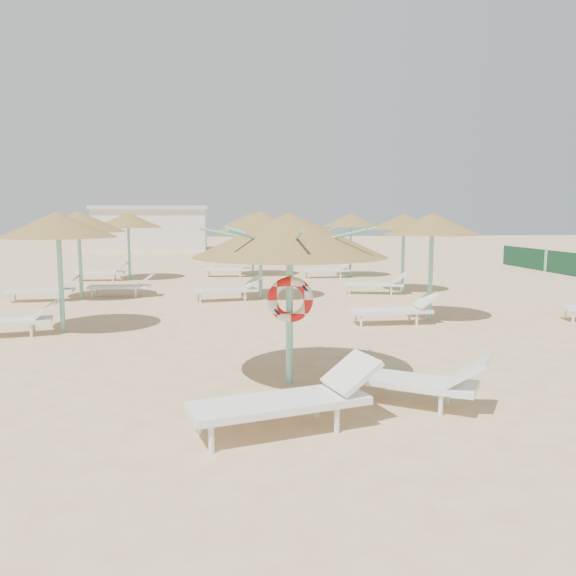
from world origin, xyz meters
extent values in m
plane|color=#DABB85|center=(0.00, 0.00, 0.00)|extent=(120.00, 120.00, 0.00)
cylinder|color=#75CAB7|center=(0.17, 0.23, 1.10)|extent=(0.11, 0.11, 2.20)
cone|color=olive|center=(0.17, 0.23, 2.30)|extent=(2.93, 2.93, 0.66)
cylinder|color=#75CAB7|center=(0.17, 0.23, 2.05)|extent=(0.20, 0.20, 0.12)
cylinder|color=#75CAB7|center=(0.85, 0.23, 2.25)|extent=(1.33, 0.04, 0.34)
cylinder|color=#75CAB7|center=(0.65, 0.70, 2.25)|extent=(0.97, 0.97, 0.34)
cylinder|color=#75CAB7|center=(0.17, 0.90, 2.25)|extent=(0.04, 1.33, 0.34)
cylinder|color=#75CAB7|center=(-0.30, 0.70, 2.25)|extent=(0.97, 0.97, 0.34)
cylinder|color=#75CAB7|center=(-0.50, 0.23, 2.25)|extent=(1.33, 0.04, 0.34)
cylinder|color=#75CAB7|center=(-0.30, -0.25, 2.25)|extent=(0.97, 0.97, 0.34)
cylinder|color=#75CAB7|center=(0.17, -0.45, 2.25)|extent=(0.04, 1.33, 0.34)
cylinder|color=#75CAB7|center=(0.65, -0.25, 2.25)|extent=(0.97, 0.97, 0.34)
torus|color=red|center=(0.17, 0.13, 1.33)|extent=(0.70, 0.15, 0.70)
cylinder|color=white|center=(-0.98, -2.23, 0.16)|extent=(0.07, 0.07, 0.32)
cylinder|color=white|center=(-1.13, -1.69, 0.16)|extent=(0.07, 0.07, 0.32)
cylinder|color=white|center=(0.49, -1.83, 0.16)|extent=(0.07, 0.07, 0.32)
cylinder|color=white|center=(0.34, -1.28, 0.16)|extent=(0.07, 0.07, 0.32)
cube|color=white|center=(-0.18, -1.72, 0.36)|extent=(2.27, 1.25, 0.09)
cube|color=white|center=(0.75, -1.47, 0.64)|extent=(0.71, 0.80, 0.41)
cylinder|color=white|center=(0.78, -0.67, 0.14)|extent=(0.06, 0.06, 0.29)
cylinder|color=white|center=(1.06, -0.24, 0.14)|extent=(0.06, 0.06, 0.29)
cylinder|color=white|center=(1.95, -1.42, 0.14)|extent=(0.06, 0.06, 0.29)
cylinder|color=white|center=(2.23, -0.99, 0.14)|extent=(0.06, 0.06, 0.29)
cube|color=white|center=(1.62, -0.90, 0.33)|extent=(1.99, 1.59, 0.08)
cube|color=white|center=(2.35, -1.37, 0.58)|extent=(0.75, 0.79, 0.37)
cylinder|color=#75CAB7|center=(-4.39, 4.70, 1.15)|extent=(0.11, 0.11, 2.30)
cone|color=olive|center=(-4.39, 4.70, 2.38)|extent=(2.51, 2.51, 0.56)
cylinder|color=#75CAB7|center=(-4.39, 4.70, 2.15)|extent=(0.20, 0.20, 0.12)
cylinder|color=white|center=(-4.91, 4.16, 0.14)|extent=(0.06, 0.06, 0.28)
cylinder|color=white|center=(-5.01, 4.65, 0.14)|extent=(0.06, 0.06, 0.28)
cube|color=white|center=(-5.49, 4.30, 0.32)|extent=(1.99, 0.98, 0.08)
cube|color=white|center=(-4.66, 4.47, 0.56)|extent=(0.59, 0.68, 0.36)
cylinder|color=#75CAB7|center=(-5.19, 9.78, 1.15)|extent=(0.11, 0.11, 2.30)
cone|color=olive|center=(-5.19, 9.78, 2.40)|extent=(2.82, 2.82, 0.64)
cylinder|color=#75CAB7|center=(-5.19, 9.78, 2.15)|extent=(0.20, 0.20, 0.12)
cylinder|color=white|center=(-7.07, 9.07, 0.14)|extent=(0.06, 0.06, 0.28)
cylinder|color=white|center=(-7.11, 9.57, 0.14)|extent=(0.06, 0.06, 0.28)
cylinder|color=white|center=(-5.72, 9.17, 0.14)|extent=(0.06, 0.06, 0.28)
cylinder|color=white|center=(-5.76, 9.67, 0.14)|extent=(0.06, 0.06, 0.28)
cube|color=white|center=(-6.29, 9.38, 0.32)|extent=(1.94, 0.75, 0.08)
cube|color=white|center=(-5.44, 9.44, 0.56)|extent=(0.53, 0.63, 0.36)
cylinder|color=white|center=(-4.91, 9.88, 0.14)|extent=(0.06, 0.06, 0.28)
cylinder|color=white|center=(-4.87, 10.38, 0.14)|extent=(0.06, 0.06, 0.28)
cylinder|color=white|center=(-3.56, 9.79, 0.14)|extent=(0.06, 0.06, 0.28)
cylinder|color=white|center=(-3.52, 10.29, 0.14)|extent=(0.06, 0.06, 0.28)
cube|color=white|center=(-4.09, 10.08, 0.32)|extent=(1.94, 0.75, 0.08)
cube|color=white|center=(-3.24, 10.02, 0.56)|extent=(0.53, 0.63, 0.36)
cylinder|color=#75CAB7|center=(-4.55, 15.07, 1.15)|extent=(0.11, 0.11, 2.30)
cone|color=olive|center=(-4.55, 15.07, 2.39)|extent=(2.69, 2.69, 0.61)
cylinder|color=#75CAB7|center=(-4.55, 15.07, 2.15)|extent=(0.20, 0.20, 0.12)
cylinder|color=white|center=(-6.46, 14.45, 0.14)|extent=(0.06, 0.06, 0.28)
cylinder|color=white|center=(-6.44, 14.95, 0.14)|extent=(0.06, 0.06, 0.28)
cylinder|color=white|center=(-5.11, 14.41, 0.14)|extent=(0.06, 0.06, 0.28)
cylinder|color=white|center=(-5.09, 14.91, 0.14)|extent=(0.06, 0.06, 0.28)
cube|color=white|center=(-5.65, 14.67, 0.32)|extent=(1.92, 0.68, 0.08)
cube|color=white|center=(-4.80, 14.65, 0.56)|extent=(0.50, 0.61, 0.36)
cylinder|color=#75CAB7|center=(0.36, 9.22, 1.15)|extent=(0.11, 0.11, 2.30)
cone|color=olive|center=(0.36, 9.22, 2.39)|extent=(2.78, 2.78, 0.63)
cylinder|color=#75CAB7|center=(0.36, 9.22, 2.15)|extent=(0.20, 0.20, 0.12)
cylinder|color=white|center=(-1.48, 8.44, 0.14)|extent=(0.06, 0.06, 0.28)
cylinder|color=white|center=(-1.57, 8.93, 0.14)|extent=(0.06, 0.06, 0.28)
cylinder|color=white|center=(-0.15, 8.67, 0.14)|extent=(0.06, 0.06, 0.28)
cylinder|color=white|center=(-0.24, 9.16, 0.14)|extent=(0.06, 0.06, 0.28)
cube|color=white|center=(-0.74, 8.82, 0.32)|extent=(1.98, 0.93, 0.08)
cube|color=white|center=(0.10, 8.97, 0.56)|extent=(0.58, 0.67, 0.36)
cylinder|color=#75CAB7|center=(0.49, 15.96, 1.15)|extent=(0.11, 0.11, 2.30)
cone|color=olive|center=(0.49, 15.96, 2.39)|extent=(2.72, 2.72, 0.61)
cylinder|color=#75CAB7|center=(0.49, 15.96, 2.15)|extent=(0.20, 0.20, 0.12)
cylinder|color=white|center=(-1.43, 15.38, 0.14)|extent=(0.06, 0.06, 0.28)
cylinder|color=white|center=(-1.38, 15.88, 0.14)|extent=(0.06, 0.06, 0.28)
cylinder|color=white|center=(-0.08, 15.26, 0.14)|extent=(0.06, 0.06, 0.28)
cylinder|color=white|center=(-0.04, 15.75, 0.14)|extent=(0.06, 0.06, 0.28)
cube|color=white|center=(-0.61, 15.56, 0.32)|extent=(1.95, 0.79, 0.08)
cube|color=white|center=(0.24, 15.48, 0.56)|extent=(0.54, 0.64, 0.36)
cylinder|color=#75CAB7|center=(4.26, 5.06, 1.15)|extent=(0.11, 0.11, 2.30)
cone|color=olive|center=(4.26, 5.06, 2.38)|extent=(2.35, 2.35, 0.53)
cylinder|color=#75CAB7|center=(4.26, 5.06, 2.15)|extent=(0.20, 0.20, 0.12)
cylinder|color=white|center=(2.36, 4.39, 0.14)|extent=(0.06, 0.06, 0.28)
cylinder|color=white|center=(2.35, 4.89, 0.14)|extent=(0.06, 0.06, 0.28)
cylinder|color=white|center=(3.71, 4.41, 0.14)|extent=(0.06, 0.06, 0.28)
cylinder|color=white|center=(3.70, 4.91, 0.14)|extent=(0.06, 0.06, 0.28)
cube|color=white|center=(3.16, 4.66, 0.32)|extent=(1.91, 0.65, 0.08)
cube|color=white|center=(4.01, 4.67, 0.56)|extent=(0.50, 0.61, 0.36)
cylinder|color=#75CAB7|center=(5.25, 10.17, 1.15)|extent=(0.11, 0.11, 2.30)
cone|color=olive|center=(5.25, 10.17, 2.38)|extent=(2.32, 2.32, 0.52)
cylinder|color=#75CAB7|center=(5.25, 10.17, 2.15)|extent=(0.20, 0.20, 0.12)
cylinder|color=white|center=(3.31, 9.71, 0.14)|extent=(0.06, 0.06, 0.28)
cylinder|color=white|center=(3.42, 10.19, 0.14)|extent=(0.06, 0.06, 0.28)
cylinder|color=white|center=(4.63, 9.41, 0.14)|extent=(0.06, 0.06, 0.28)
cylinder|color=white|center=(4.74, 9.90, 0.14)|extent=(0.06, 0.06, 0.28)
cube|color=white|center=(4.15, 9.77, 0.32)|extent=(1.99, 1.02, 0.08)
cube|color=white|center=(4.98, 9.59, 0.56)|extent=(0.60, 0.69, 0.36)
cylinder|color=#75CAB7|center=(4.57, 15.06, 1.15)|extent=(0.11, 0.11, 2.30)
cone|color=olive|center=(4.57, 15.06, 2.38)|extent=(2.43, 2.43, 0.55)
cylinder|color=#75CAB7|center=(4.57, 15.06, 2.15)|extent=(0.20, 0.20, 0.12)
cylinder|color=white|center=(2.68, 14.40, 0.14)|extent=(0.06, 0.06, 0.28)
cylinder|color=white|center=(2.67, 14.90, 0.14)|extent=(0.06, 0.06, 0.28)
cylinder|color=white|center=(4.03, 14.42, 0.14)|extent=(0.06, 0.06, 0.28)
cylinder|color=white|center=(4.02, 14.92, 0.14)|extent=(0.06, 0.06, 0.28)
cube|color=white|center=(3.47, 14.66, 0.32)|extent=(1.91, 0.65, 0.08)
cube|color=white|center=(4.32, 14.68, 0.56)|extent=(0.49, 0.61, 0.36)
cylinder|color=white|center=(7.60, 4.32, 0.14)|extent=(0.06, 0.06, 0.28)
cylinder|color=white|center=(7.72, 4.80, 0.14)|extent=(0.06, 0.06, 0.28)
cube|color=silver|center=(-6.00, 35.00, 1.50)|extent=(8.00, 4.00, 3.00)
cube|color=beige|center=(-6.00, 35.00, 3.12)|extent=(8.40, 4.40, 0.25)
cube|color=#194B2C|center=(14.00, 14.00, 0.50)|extent=(0.08, 3.80, 1.00)
cube|color=#194B2C|center=(14.00, 18.00, 0.50)|extent=(0.08, 3.80, 1.00)
cylinder|color=#75CAB7|center=(14.00, 16.10, 0.55)|extent=(0.08, 0.08, 1.10)
camera|label=1|loc=(-0.84, -8.15, 2.59)|focal=35.00mm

